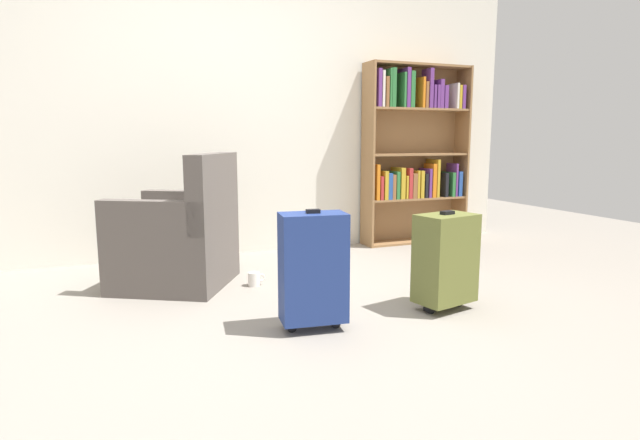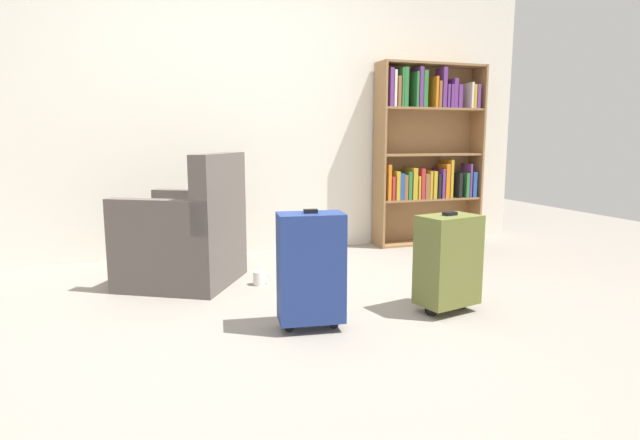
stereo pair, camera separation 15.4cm
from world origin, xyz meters
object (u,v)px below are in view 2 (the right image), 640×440
(suitcase_navy_blue, at_px, (311,268))
(bookshelf, at_px, (426,149))
(suitcase_olive, at_px, (448,260))
(armchair, at_px, (187,238))
(mug, at_px, (259,278))

(suitcase_navy_blue, bearing_deg, bookshelf, 47.05)
(suitcase_olive, xyz_separation_m, suitcase_navy_blue, (-0.83, -0.02, 0.03))
(armchair, xyz_separation_m, suitcase_olive, (1.38, -1.09, -0.01))
(armchair, height_order, suitcase_navy_blue, armchair)
(mug, bearing_deg, armchair, 155.39)
(suitcase_olive, bearing_deg, mug, 136.29)
(mug, height_order, suitcase_olive, suitcase_olive)
(armchair, relative_size, mug, 7.94)
(mug, bearing_deg, bookshelf, 27.46)
(mug, bearing_deg, suitcase_olive, -43.71)
(bookshelf, xyz_separation_m, mug, (-1.80, -0.94, -0.85))
(bookshelf, xyz_separation_m, suitcase_olive, (-0.88, -1.82, -0.59))
(mug, height_order, suitcase_navy_blue, suitcase_navy_blue)
(bookshelf, bearing_deg, suitcase_navy_blue, -132.95)
(armchair, distance_m, mug, 0.57)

